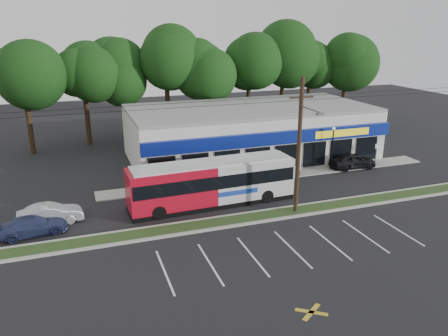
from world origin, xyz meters
name	(u,v)px	position (x,y,z in m)	size (l,w,h in m)	color
ground	(264,223)	(0.00, 0.00, 0.00)	(120.00, 120.00, 0.00)	black
grass_strip	(259,217)	(0.00, 1.00, 0.06)	(40.00, 1.60, 0.12)	#1F3A17
curb_south	(263,221)	(0.00, 0.15, 0.07)	(40.00, 0.25, 0.14)	#9E9E93
curb_north	(254,212)	(0.00, 1.85, 0.07)	(40.00, 0.25, 0.14)	#9E9E93
sidewalk	(273,175)	(5.00, 9.00, 0.05)	(32.00, 2.20, 0.10)	#9E9E93
strip_mall	(250,132)	(5.50, 15.91, 2.65)	(25.00, 12.55, 5.30)	beige
utility_pole	(297,143)	(2.83, 0.93, 5.41)	(50.00, 2.77, 10.00)	black
lamp_post	(333,143)	(11.00, 8.80, 2.67)	(0.30, 0.30, 4.25)	black
sign_post	(377,150)	(16.00, 8.57, 1.56)	(0.45, 0.10, 2.23)	#59595E
tree_line	(208,68)	(4.00, 26.00, 8.42)	(46.76, 6.76, 11.83)	black
metrobus	(212,182)	(-2.40, 4.50, 1.85)	(13.09, 3.26, 3.49)	#B00D21
car_dark	(353,161)	(13.23, 8.50, 0.78)	(1.83, 4.56, 1.55)	black
car_silver	(50,214)	(-14.23, 4.93, 0.72)	(1.52, 4.35, 1.43)	#A2A5A9
car_blue	(32,226)	(-15.33, 3.50, 0.64)	(1.80, 4.42, 1.28)	navy
pedestrian_a	(286,167)	(5.98, 8.50, 0.93)	(0.68, 0.45, 1.86)	silver
pedestrian_b	(297,167)	(6.99, 8.18, 0.89)	(0.87, 0.68, 1.79)	beige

